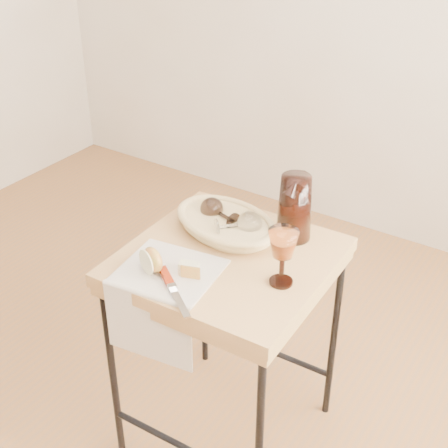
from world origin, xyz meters
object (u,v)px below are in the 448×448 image
Objects in this scene: side_table at (227,350)px; pitcher at (295,207)px; bread_basket at (226,225)px; goblet_lying_b at (236,225)px; table_knife at (173,289)px; wine_goblet at (282,257)px; goblet_lying_a at (221,214)px; apple_half at (153,260)px; tea_towel at (169,271)px.

side_table is 3.01× the size of pitcher.
bread_basket is 0.06m from goblet_lying_b.
side_table is at bearing -119.66° from goblet_lying_b.
bread_basket reaches higher than table_knife.
pitcher is at bearing -9.34° from goblet_lying_b.
side_table is 0.51m from wine_goblet.
goblet_lying_a is 0.31m from apple_half.
goblet_lying_b is (0.05, -0.02, 0.03)m from bread_basket.
tea_towel is at bearing 169.84° from table_knife.
side_table is at bearing 170.54° from wine_goblet.
table_knife is at bearing -2.70° from apple_half.
goblet_lying_a is (-0.03, 0.01, 0.02)m from bread_basket.
side_table is 0.48m from apple_half.
goblet_lying_a is (-0.01, 0.29, 0.05)m from tea_towel.
pitcher is 1.11× the size of table_knife.
bread_basket is 2.58× the size of goblet_lying_b.
side_table is 3.33× the size of table_knife.
side_table is at bearing -41.98° from bread_basket.
apple_half is at bearing -124.27° from side_table.
goblet_lying_a reaches higher than bread_basket.
tea_towel is at bearing 108.20° from goblet_lying_a.
goblet_lying_a is at bearing 84.56° from tea_towel.
goblet_lying_b is (0.08, -0.03, 0.00)m from goblet_lying_a.
goblet_lying_b reaches higher than table_knife.
bread_basket reaches higher than side_table.
table_knife is (0.08, -0.36, -0.04)m from goblet_lying_a.
table_knife is (0.07, -0.07, 0.01)m from tea_towel.
goblet_lying_b is 0.73× the size of wine_goblet.
wine_goblet is at bearing 168.77° from goblet_lying_a.
goblet_lying_a is at bearing 165.92° from bread_basket.
tea_towel is at bearing -80.99° from bread_basket.
table_knife is (-0.14, -0.44, -0.09)m from pitcher.
pitcher reaches higher than tea_towel.
pitcher is at bearing 79.48° from apple_half.
apple_half reaches higher than bread_basket.
wine_goblet reaches higher than side_table.
bread_basket reaches higher than tea_towel.
pitcher is at bearing 60.59° from side_table.
apple_half is 0.36× the size of table_knife.
wine_goblet reaches higher than goblet_lying_b.
side_table is 2.30× the size of bread_basket.
wine_goblet is at bearing 77.83° from table_knife.
apple_half reaches higher than table_knife.
goblet_lying_b is 0.51× the size of pitcher.
wine_goblet is (0.31, -0.16, 0.04)m from goblet_lying_a.
apple_half is 0.12m from table_knife.
wine_goblet is at bearing -53.39° from pitcher.
goblet_lying_b is 0.56× the size of table_knife.
wine_goblet reaches higher than goblet_lying_a.
pitcher is at bearing 52.63° from tea_towel.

